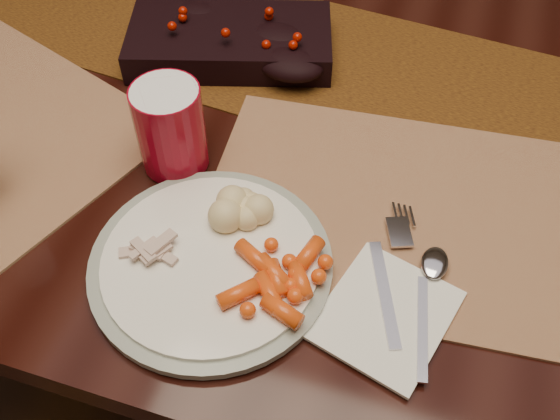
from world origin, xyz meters
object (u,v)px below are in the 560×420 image
(dining_table, at_px, (314,251))
(placemat_main, at_px, (390,209))
(red_cup, at_px, (170,128))
(mashed_potatoes, at_px, (242,204))
(napkin, at_px, (386,314))
(centerpiece, at_px, (230,37))
(dinner_plate, at_px, (211,262))
(baby_carrots, at_px, (261,271))
(turkey_shreds, at_px, (156,247))

(dining_table, bearing_deg, placemat_main, -53.38)
(placemat_main, distance_m, red_cup, 0.29)
(mashed_potatoes, xyz_separation_m, napkin, (0.19, -0.08, -0.03))
(centerpiece, bearing_deg, dinner_plate, -72.91)
(dining_table, relative_size, napkin, 12.27)
(dining_table, height_order, dinner_plate, dinner_plate)
(mashed_potatoes, xyz_separation_m, red_cup, (-0.12, 0.07, 0.02))
(mashed_potatoes, bearing_deg, centerpiece, 112.96)
(centerpiece, height_order, baby_carrots, centerpiece)
(turkey_shreds, height_order, red_cup, red_cup)
(centerpiece, bearing_deg, napkin, -50.17)
(centerpiece, xyz_separation_m, mashed_potatoes, (0.13, -0.31, 0.01))
(dinner_plate, bearing_deg, red_cup, 126.53)
(mashed_potatoes, bearing_deg, baby_carrots, -57.37)
(dinner_plate, height_order, baby_carrots, baby_carrots)
(mashed_potatoes, bearing_deg, red_cup, 149.28)
(baby_carrots, height_order, turkey_shreds, baby_carrots)
(placemat_main, bearing_deg, red_cup, 176.46)
(baby_carrots, bearing_deg, napkin, 0.55)
(dinner_plate, bearing_deg, turkey_shreds, -172.50)
(centerpiece, distance_m, red_cup, 0.24)
(placemat_main, relative_size, turkey_shreds, 7.15)
(placemat_main, bearing_deg, mashed_potatoes, -159.80)
(placemat_main, bearing_deg, centerpiece, 137.05)
(placemat_main, height_order, dinner_plate, dinner_plate)
(dinner_plate, relative_size, napkin, 1.91)
(baby_carrots, distance_m, red_cup, 0.23)
(dining_table, height_order, centerpiece, centerpiece)
(dining_table, xyz_separation_m, centerpiece, (-0.17, 0.06, 0.41))
(turkey_shreds, distance_m, napkin, 0.27)
(turkey_shreds, bearing_deg, centerpiece, 98.04)
(centerpiece, relative_size, mashed_potatoes, 4.09)
(dining_table, height_order, mashed_potatoes, mashed_potatoes)
(centerpiece, xyz_separation_m, baby_carrots, (0.18, -0.39, -0.00))
(napkin, bearing_deg, dinner_plate, -164.98)
(mashed_potatoes, relative_size, red_cup, 0.63)
(dining_table, bearing_deg, baby_carrots, -87.85)
(dining_table, xyz_separation_m, dinner_plate, (-0.05, -0.32, 0.39))
(placemat_main, xyz_separation_m, baby_carrots, (-0.12, -0.15, 0.03))
(placemat_main, distance_m, baby_carrots, 0.19)
(turkey_shreds, xyz_separation_m, napkin, (0.27, 0.00, -0.02))
(mashed_potatoes, bearing_deg, placemat_main, 24.79)
(centerpiece, bearing_deg, placemat_main, -38.36)
(turkey_shreds, xyz_separation_m, red_cup, (-0.04, 0.15, 0.04))
(turkey_shreds, bearing_deg, mashed_potatoes, 45.87)
(centerpiece, relative_size, red_cup, 2.58)
(mashed_potatoes, distance_m, napkin, 0.21)
(centerpiece, relative_size, dinner_plate, 1.10)
(dining_table, relative_size, centerpiece, 5.84)
(napkin, xyz_separation_m, red_cup, (-0.31, 0.15, 0.06))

